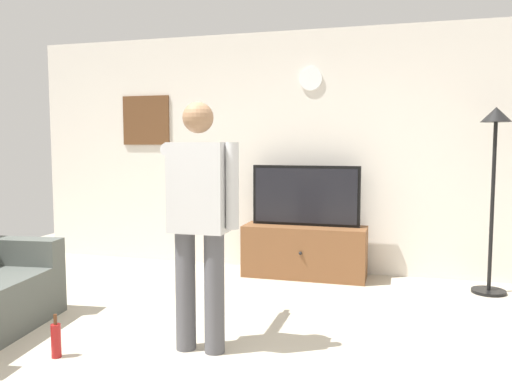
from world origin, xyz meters
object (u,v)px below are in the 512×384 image
object	(u,v)px
television	(306,196)
wall_clock	(311,79)
framed_picture	(146,120)
floor_lamp	(494,161)
tv_stand	(304,251)
beverage_bottle	(56,340)
person_standing_nearer_lamp	(200,213)

from	to	relation	value
television	wall_clock	xyz separation A→B (m)	(0.00, 0.24, 1.28)
framed_picture	floor_lamp	xyz separation A→B (m)	(3.86, -0.41, -0.45)
tv_stand	beverage_bottle	bearing A→B (deg)	-115.65
tv_stand	person_standing_nearer_lamp	size ratio (longest dim) A/B	0.77
wall_clock	tv_stand	bearing A→B (deg)	-90.00
tv_stand	beverage_bottle	world-z (taller)	tv_stand
wall_clock	person_standing_nearer_lamp	xyz separation A→B (m)	(-0.33, -2.45, -1.19)
floor_lamp	person_standing_nearer_lamp	distance (m)	3.00
tv_stand	person_standing_nearer_lamp	bearing A→B (deg)	-98.74
wall_clock	floor_lamp	xyz separation A→B (m)	(1.84, -0.40, -0.88)
television	floor_lamp	distance (m)	1.89
television	framed_picture	size ratio (longest dim) A/B	1.91
wall_clock	floor_lamp	size ratio (longest dim) A/B	0.14
framed_picture	beverage_bottle	size ratio (longest dim) A/B	2.04
framed_picture	floor_lamp	distance (m)	3.91
framed_picture	beverage_bottle	xyz separation A→B (m)	(0.80, -2.85, -1.61)
framed_picture	person_standing_nearer_lamp	bearing A→B (deg)	-55.42
tv_stand	beverage_bottle	size ratio (longest dim) A/B	4.42
beverage_bottle	tv_stand	bearing A→B (deg)	64.35
framed_picture	wall_clock	bearing A→B (deg)	-0.14
television	person_standing_nearer_lamp	distance (m)	2.24
wall_clock	beverage_bottle	size ratio (longest dim) A/B	0.85
person_standing_nearer_lamp	beverage_bottle	xyz separation A→B (m)	(-0.89, -0.39, -0.85)
wall_clock	framed_picture	xyz separation A→B (m)	(-2.03, 0.00, -0.43)
television	beverage_bottle	distance (m)	2.98
tv_stand	floor_lamp	size ratio (longest dim) A/B	0.74
television	floor_lamp	world-z (taller)	floor_lamp
beverage_bottle	floor_lamp	bearing A→B (deg)	38.55
framed_picture	beverage_bottle	world-z (taller)	framed_picture
wall_clock	person_standing_nearer_lamp	distance (m)	2.75
tv_stand	beverage_bottle	xyz separation A→B (m)	(-1.23, -2.55, -0.16)
wall_clock	floor_lamp	bearing A→B (deg)	-12.41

